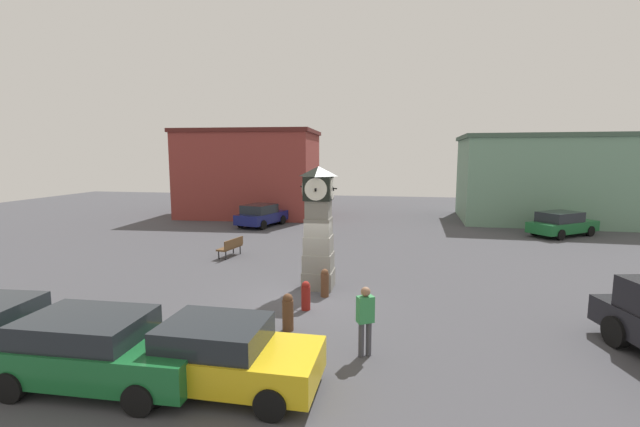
{
  "coord_description": "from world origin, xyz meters",
  "views": [
    {
      "loc": [
        3.15,
        -14.12,
        4.92
      ],
      "look_at": [
        0.13,
        2.43,
        2.61
      ],
      "focal_mm": 24.0,
      "sensor_mm": 36.0,
      "label": 1
    }
  ],
  "objects_px": {
    "car_by_building": "(225,355)",
    "bench": "(231,246)",
    "bollard_mid_row": "(306,295)",
    "car_silver_hatch": "(261,215)",
    "clock_tower": "(318,230)",
    "bollard_near_tower": "(325,283)",
    "car_far_lot": "(562,224)",
    "bollard_far_row": "(288,312)",
    "pedestrian_near_bench": "(365,317)",
    "car_near_tower": "(99,349)"
  },
  "relations": [
    {
      "from": "car_by_building",
      "to": "bench",
      "type": "bearing_deg",
      "value": 111.43
    },
    {
      "from": "bollard_mid_row",
      "to": "car_silver_hatch",
      "type": "height_order",
      "value": "car_silver_hatch"
    },
    {
      "from": "clock_tower",
      "to": "car_by_building",
      "type": "bearing_deg",
      "value": -95.26
    },
    {
      "from": "clock_tower",
      "to": "bollard_near_tower",
      "type": "relative_size",
      "value": 4.54
    },
    {
      "from": "bollard_mid_row",
      "to": "car_silver_hatch",
      "type": "distance_m",
      "value": 16.64
    },
    {
      "from": "bollard_near_tower",
      "to": "clock_tower",
      "type": "bearing_deg",
      "value": 112.53
    },
    {
      "from": "car_far_lot",
      "to": "bollard_far_row",
      "type": "bearing_deg",
      "value": -127.49
    },
    {
      "from": "bollard_near_tower",
      "to": "pedestrian_near_bench",
      "type": "xyz_separation_m",
      "value": [
        1.72,
        -4.22,
        0.51
      ]
    },
    {
      "from": "bollard_near_tower",
      "to": "car_near_tower",
      "type": "relative_size",
      "value": 0.22
    },
    {
      "from": "bollard_far_row",
      "to": "bench",
      "type": "relative_size",
      "value": 0.64
    },
    {
      "from": "bollard_far_row",
      "to": "clock_tower",
      "type": "bearing_deg",
      "value": 88.17
    },
    {
      "from": "bollard_mid_row",
      "to": "car_far_lot",
      "type": "height_order",
      "value": "car_far_lot"
    },
    {
      "from": "car_far_lot",
      "to": "pedestrian_near_bench",
      "type": "xyz_separation_m",
      "value": [
        -10.6,
        -17.94,
        0.25
      ]
    },
    {
      "from": "bollard_near_tower",
      "to": "bollard_far_row",
      "type": "relative_size",
      "value": 0.93
    },
    {
      "from": "bollard_near_tower",
      "to": "car_silver_hatch",
      "type": "distance_m",
      "value": 15.56
    },
    {
      "from": "bollard_mid_row",
      "to": "pedestrian_near_bench",
      "type": "bearing_deg",
      "value": -53.59
    },
    {
      "from": "car_silver_hatch",
      "to": "pedestrian_near_bench",
      "type": "relative_size",
      "value": 2.49
    },
    {
      "from": "bollard_mid_row",
      "to": "car_near_tower",
      "type": "xyz_separation_m",
      "value": [
        -3.43,
        -5.15,
        0.31
      ]
    },
    {
      "from": "clock_tower",
      "to": "bollard_far_row",
      "type": "relative_size",
      "value": 4.22
    },
    {
      "from": "car_by_building",
      "to": "pedestrian_near_bench",
      "type": "height_order",
      "value": "pedestrian_near_bench"
    },
    {
      "from": "bench",
      "to": "car_by_building",
      "type": "bearing_deg",
      "value": -68.57
    },
    {
      "from": "bollard_near_tower",
      "to": "car_near_tower",
      "type": "bearing_deg",
      "value": -120.33
    },
    {
      "from": "car_silver_hatch",
      "to": "bench",
      "type": "relative_size",
      "value": 2.62
    },
    {
      "from": "bollard_near_tower",
      "to": "car_by_building",
      "type": "relative_size",
      "value": 0.26
    },
    {
      "from": "bollard_mid_row",
      "to": "car_by_building",
      "type": "xyz_separation_m",
      "value": [
        -0.69,
        -4.86,
        0.27
      ]
    },
    {
      "from": "car_silver_hatch",
      "to": "car_by_building",
      "type": "bearing_deg",
      "value": -73.95
    },
    {
      "from": "bench",
      "to": "bollard_near_tower",
      "type": "bearing_deg",
      "value": -42.44
    },
    {
      "from": "bollard_near_tower",
      "to": "car_far_lot",
      "type": "bearing_deg",
      "value": 48.07
    },
    {
      "from": "clock_tower",
      "to": "bollard_far_row",
      "type": "bearing_deg",
      "value": -91.83
    },
    {
      "from": "bollard_far_row",
      "to": "car_silver_hatch",
      "type": "relative_size",
      "value": 0.24
    },
    {
      "from": "clock_tower",
      "to": "car_silver_hatch",
      "type": "bearing_deg",
      "value": 116.5
    },
    {
      "from": "bollard_mid_row",
      "to": "car_by_building",
      "type": "distance_m",
      "value": 4.92
    },
    {
      "from": "car_far_lot",
      "to": "pedestrian_near_bench",
      "type": "height_order",
      "value": "pedestrian_near_bench"
    },
    {
      "from": "car_near_tower",
      "to": "bench",
      "type": "xyz_separation_m",
      "value": [
        -1.67,
        11.54,
        -0.26
      ]
    },
    {
      "from": "bollard_mid_row",
      "to": "clock_tower",
      "type": "bearing_deg",
      "value": 90.59
    },
    {
      "from": "pedestrian_near_bench",
      "to": "car_far_lot",
      "type": "bearing_deg",
      "value": 59.42
    },
    {
      "from": "car_by_building",
      "to": "car_silver_hatch",
      "type": "distance_m",
      "value": 21.0
    },
    {
      "from": "bollard_far_row",
      "to": "car_by_building",
      "type": "bearing_deg",
      "value": -99.54
    },
    {
      "from": "car_near_tower",
      "to": "pedestrian_near_bench",
      "type": "height_order",
      "value": "pedestrian_near_bench"
    },
    {
      "from": "bollard_mid_row",
      "to": "bollard_far_row",
      "type": "xyz_separation_m",
      "value": [
        -0.15,
        -1.68,
        0.07
      ]
    },
    {
      "from": "bollard_near_tower",
      "to": "car_far_lot",
      "type": "xyz_separation_m",
      "value": [
        12.33,
        13.72,
        0.26
      ]
    },
    {
      "from": "car_far_lot",
      "to": "bollard_mid_row",
      "type": "bearing_deg",
      "value": -130.1
    },
    {
      "from": "bollard_near_tower",
      "to": "car_far_lot",
      "type": "distance_m",
      "value": 18.45
    },
    {
      "from": "bench",
      "to": "pedestrian_near_bench",
      "type": "relative_size",
      "value": 0.95
    },
    {
      "from": "clock_tower",
      "to": "bollard_mid_row",
      "type": "distance_m",
      "value": 2.9
    },
    {
      "from": "bollard_near_tower",
      "to": "car_silver_hatch",
      "type": "bearing_deg",
      "value": 116.23
    },
    {
      "from": "bollard_mid_row",
      "to": "car_near_tower",
      "type": "relative_size",
      "value": 0.21
    },
    {
      "from": "bollard_near_tower",
      "to": "car_by_building",
      "type": "height_order",
      "value": "car_by_building"
    },
    {
      "from": "bollard_mid_row",
      "to": "car_far_lot",
      "type": "bearing_deg",
      "value": 49.9
    },
    {
      "from": "car_silver_hatch",
      "to": "bollard_mid_row",
      "type": "bearing_deg",
      "value": -67.03
    }
  ]
}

